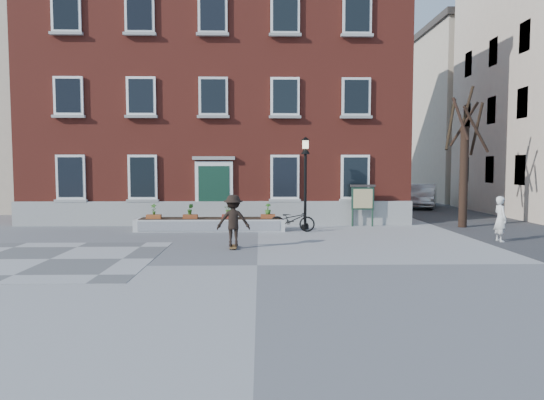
{
  "coord_description": "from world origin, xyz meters",
  "views": [
    {
      "loc": [
        0.09,
        -13.0,
        2.69
      ],
      "look_at": [
        0.5,
        4.0,
        1.5
      ],
      "focal_mm": 32.0,
      "sensor_mm": 36.0,
      "label": 1
    }
  ],
  "objects_px": {
    "bicycle": "(292,220)",
    "lamp_post": "(305,170)",
    "parked_car": "(422,196)",
    "bystander": "(500,219)",
    "skateboarder": "(233,221)",
    "notice_board": "(363,198)"
  },
  "relations": [
    {
      "from": "bicycle",
      "to": "skateboarder",
      "type": "height_order",
      "value": "skateboarder"
    },
    {
      "from": "lamp_post",
      "to": "skateboarder",
      "type": "distance_m",
      "value": 5.73
    },
    {
      "from": "parked_car",
      "to": "lamp_post",
      "type": "xyz_separation_m",
      "value": [
        -8.52,
        -10.38,
        1.77
      ]
    },
    {
      "from": "bicycle",
      "to": "bystander",
      "type": "height_order",
      "value": "bystander"
    },
    {
      "from": "lamp_post",
      "to": "notice_board",
      "type": "xyz_separation_m",
      "value": [
        2.66,
        0.94,
        -1.28
      ]
    },
    {
      "from": "bicycle",
      "to": "lamp_post",
      "type": "height_order",
      "value": "lamp_post"
    },
    {
      "from": "parked_car",
      "to": "skateboarder",
      "type": "xyz_separation_m",
      "value": [
        -11.31,
        -15.11,
        0.15
      ]
    },
    {
      "from": "lamp_post",
      "to": "notice_board",
      "type": "height_order",
      "value": "lamp_post"
    },
    {
      "from": "bicycle",
      "to": "parked_car",
      "type": "bearing_deg",
      "value": -32.85
    },
    {
      "from": "bicycle",
      "to": "lamp_post",
      "type": "xyz_separation_m",
      "value": [
        0.61,
        0.72,
        2.05
      ]
    },
    {
      "from": "parked_car",
      "to": "bystander",
      "type": "distance_m",
      "value": 14.04
    },
    {
      "from": "bystander",
      "to": "notice_board",
      "type": "xyz_separation_m",
      "value": [
        -3.99,
        4.47,
        0.45
      ]
    },
    {
      "from": "bystander",
      "to": "lamp_post",
      "type": "bearing_deg",
      "value": 58.95
    },
    {
      "from": "lamp_post",
      "to": "notice_board",
      "type": "relative_size",
      "value": 2.1
    },
    {
      "from": "bicycle",
      "to": "lamp_post",
      "type": "bearing_deg",
      "value": -33.59
    },
    {
      "from": "bicycle",
      "to": "bystander",
      "type": "xyz_separation_m",
      "value": [
        7.25,
        -2.81,
        0.32
      ]
    },
    {
      "from": "parked_car",
      "to": "skateboarder",
      "type": "height_order",
      "value": "skateboarder"
    },
    {
      "from": "bystander",
      "to": "lamp_post",
      "type": "distance_m",
      "value": 7.72
    },
    {
      "from": "notice_board",
      "to": "skateboarder",
      "type": "bearing_deg",
      "value": -133.85
    },
    {
      "from": "lamp_post",
      "to": "skateboarder",
      "type": "height_order",
      "value": "lamp_post"
    },
    {
      "from": "notice_board",
      "to": "skateboarder",
      "type": "xyz_separation_m",
      "value": [
        -5.45,
        -5.67,
        -0.35
      ]
    },
    {
      "from": "bystander",
      "to": "lamp_post",
      "type": "height_order",
      "value": "lamp_post"
    }
  ]
}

